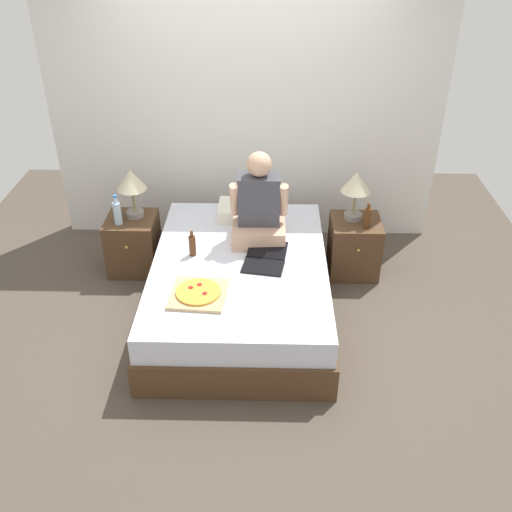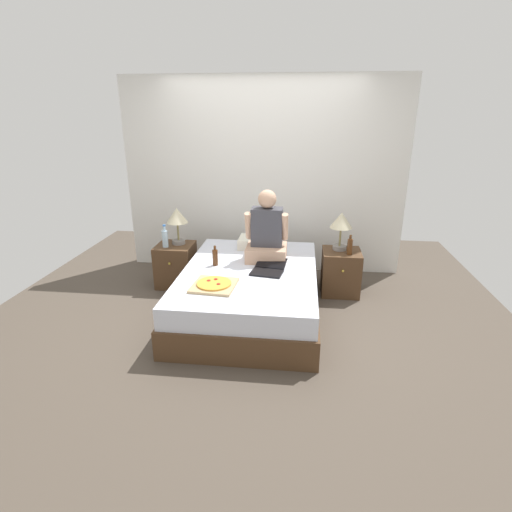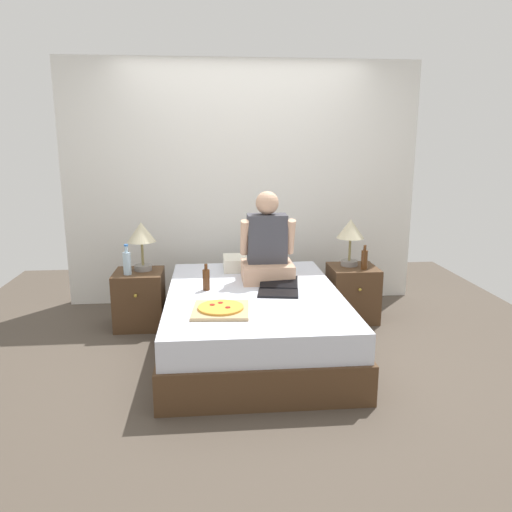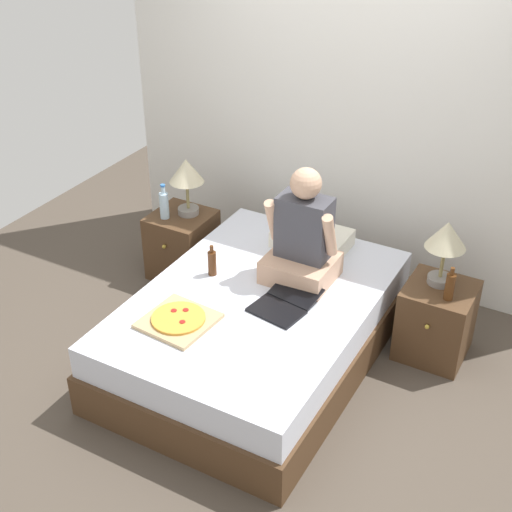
% 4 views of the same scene
% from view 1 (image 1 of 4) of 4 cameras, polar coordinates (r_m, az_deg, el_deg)
% --- Properties ---
extents(ground_plane, '(5.66, 5.66, 0.00)m').
position_cam_1_polar(ground_plane, '(4.85, -1.55, -5.40)').
color(ground_plane, '#4C4238').
extents(wall_back, '(3.66, 0.12, 2.50)m').
position_cam_1_polar(wall_back, '(5.49, -1.06, 14.15)').
color(wall_back, silver).
rests_on(wall_back, ground).
extents(bed, '(1.43, 2.04, 0.50)m').
position_cam_1_polar(bed, '(4.71, -1.60, -3.05)').
color(bed, '#4C331E').
rests_on(bed, ground).
extents(nightstand_left, '(0.44, 0.47, 0.52)m').
position_cam_1_polar(nightstand_left, '(5.35, -12.15, 1.22)').
color(nightstand_left, '#4C331E').
rests_on(nightstand_left, ground).
extents(lamp_on_left_nightstand, '(0.26, 0.26, 0.45)m').
position_cam_1_polar(lamp_on_left_nightstand, '(5.11, -12.35, 7.14)').
color(lamp_on_left_nightstand, gray).
rests_on(lamp_on_left_nightstand, nightstand_left).
extents(water_bottle, '(0.07, 0.07, 0.28)m').
position_cam_1_polar(water_bottle, '(5.12, -13.70, 4.27)').
color(water_bottle, silver).
rests_on(water_bottle, nightstand_left).
extents(nightstand_right, '(0.44, 0.47, 0.52)m').
position_cam_1_polar(nightstand_right, '(5.27, 9.77, 0.95)').
color(nightstand_right, '#4C331E').
rests_on(nightstand_right, ground).
extents(lamp_on_right_nightstand, '(0.26, 0.26, 0.45)m').
position_cam_1_polar(lamp_on_right_nightstand, '(5.03, 9.98, 6.97)').
color(lamp_on_right_nightstand, gray).
rests_on(lamp_on_right_nightstand, nightstand_right).
extents(beer_bottle, '(0.06, 0.06, 0.23)m').
position_cam_1_polar(beer_bottle, '(5.02, 11.08, 3.82)').
color(beer_bottle, '#512D14').
rests_on(beer_bottle, nightstand_right).
extents(pillow, '(0.52, 0.34, 0.12)m').
position_cam_1_polar(pillow, '(5.17, -0.86, 4.57)').
color(pillow, silver).
rests_on(pillow, bed).
extents(person_seated, '(0.47, 0.40, 0.78)m').
position_cam_1_polar(person_seated, '(4.71, 0.30, 4.70)').
color(person_seated, tan).
rests_on(person_seated, bed).
extents(laptop, '(0.38, 0.46, 0.07)m').
position_cam_1_polar(laptop, '(4.52, 0.86, -0.48)').
color(laptop, black).
rests_on(laptop, bed).
extents(pizza_box, '(0.43, 0.43, 0.05)m').
position_cam_1_polar(pizza_box, '(4.19, -5.78, -3.75)').
color(pizza_box, tan).
rests_on(pizza_box, bed).
extents(beer_bottle_on_bed, '(0.06, 0.06, 0.22)m').
position_cam_1_polar(beer_bottle_on_bed, '(4.62, -6.38, 1.08)').
color(beer_bottle_on_bed, '#4C2811').
rests_on(beer_bottle_on_bed, bed).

